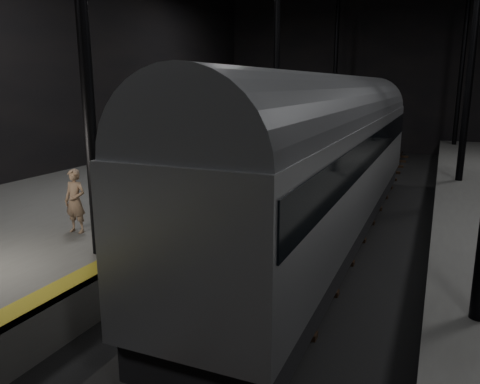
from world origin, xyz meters
The scene contains 6 objects.
ground centered at (0.00, 0.00, 0.00)m, with size 44.00×44.00×0.00m, color black.
platform_left centered at (-7.50, 0.00, 0.50)m, with size 9.00×43.80×1.00m, color #51514E.
tactile_strip centered at (-3.25, 0.00, 1.00)m, with size 0.50×43.80×0.01m, color olive.
track centered at (0.00, 0.00, 0.07)m, with size 2.40×43.00×0.24m.
train centered at (0.00, 2.14, 2.70)m, with size 2.72×18.14×4.85m.
woman centered at (-5.29, -3.03, 1.81)m, with size 0.59×0.39×1.62m, color #9B7B5F.
Camera 1 is at (3.00, -11.83, 4.69)m, focal length 35.00 mm.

